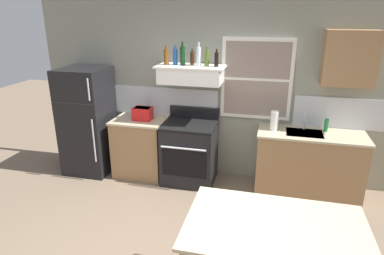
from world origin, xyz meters
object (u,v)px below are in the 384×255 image
at_px(paper_towel_roll, 274,121).
at_px(dish_soap_bottle, 326,125).
at_px(bottle_clear_tall, 199,56).
at_px(bottle_olive_oil_square, 207,58).
at_px(refrigerator, 88,121).
at_px(bottle_amber_wine, 166,57).
at_px(stove_range, 190,152).
at_px(toaster, 143,113).
at_px(bottle_blue_liqueur, 175,57).
at_px(bottle_balsamic_dark, 216,59).
at_px(bottle_brown_stout, 192,58).
at_px(bottle_dark_green_wine, 183,55).

xyz_separation_m(paper_towel_roll, dish_soap_bottle, (0.69, 0.10, -0.04)).
bearing_deg(bottle_clear_tall, paper_towel_roll, -1.34).
bearing_deg(paper_towel_roll, bottle_olive_oil_square, 177.97).
bearing_deg(refrigerator, bottle_amber_wine, 3.92).
height_order(stove_range, bottle_olive_oil_square, bottle_olive_oil_square).
xyz_separation_m(refrigerator, toaster, (0.91, 0.05, 0.18)).
height_order(stove_range, bottle_blue_liqueur, bottle_blue_liqueur).
bearing_deg(bottle_balsamic_dark, bottle_clear_tall, -177.49).
height_order(toaster, dish_soap_bottle, toaster).
bearing_deg(dish_soap_bottle, bottle_olive_oil_square, -177.73).
bearing_deg(bottle_olive_oil_square, bottle_brown_stout, 161.24).
distance_m(stove_range, bottle_amber_wine, 1.44).
distance_m(bottle_brown_stout, bottle_olive_oil_square, 0.24).
xyz_separation_m(bottle_blue_liqueur, bottle_dark_green_wine, (0.11, -0.01, 0.02)).
relative_size(bottle_blue_liqueur, bottle_balsamic_dark, 1.14).
relative_size(refrigerator, bottle_dark_green_wine, 5.17).
bearing_deg(bottle_amber_wine, stove_range, -10.55).
relative_size(toaster, bottle_amber_wine, 1.11).
relative_size(bottle_dark_green_wine, bottle_clear_tall, 1.00).
xyz_separation_m(bottle_dark_green_wine, bottle_balsamic_dark, (0.48, -0.02, -0.03)).
xyz_separation_m(toaster, bottle_clear_tall, (0.85, 0.03, 0.87)).
xyz_separation_m(bottle_amber_wine, dish_soap_bottle, (2.23, 0.07, -0.86)).
height_order(refrigerator, bottle_blue_liqueur, bottle_blue_liqueur).
bearing_deg(stove_range, bottle_blue_liqueur, 156.72).
relative_size(stove_range, paper_towel_roll, 4.04).
distance_m(refrigerator, bottle_brown_stout, 1.94).
bearing_deg(bottle_dark_green_wine, bottle_balsamic_dark, -2.00).
bearing_deg(toaster, stove_range, -2.26).
bearing_deg(bottle_amber_wine, bottle_clear_tall, -0.40).
distance_m(stove_range, bottle_brown_stout, 1.38).
bearing_deg(bottle_olive_oil_square, bottle_balsamic_dark, 0.78).
xyz_separation_m(bottle_amber_wine, paper_towel_roll, (1.55, -0.03, -0.81)).
xyz_separation_m(bottle_amber_wine, bottle_clear_tall, (0.47, -0.00, 0.02)).
bearing_deg(paper_towel_roll, refrigerator, -178.79).
distance_m(bottle_olive_oil_square, bottle_balsamic_dark, 0.13).
xyz_separation_m(bottle_amber_wine, bottle_blue_liqueur, (0.12, 0.03, 0.00)).
distance_m(stove_range, bottle_clear_tall, 1.42).
xyz_separation_m(refrigerator, bottle_brown_stout, (1.65, 0.17, 1.01)).
distance_m(bottle_dark_green_wine, paper_towel_roll, 1.56).
relative_size(bottle_amber_wine, bottle_clear_tall, 0.83).
bearing_deg(bottle_balsamic_dark, bottle_olive_oil_square, -179.22).
height_order(paper_towel_roll, dish_soap_bottle, paper_towel_roll).
distance_m(toaster, bottle_amber_wine, 0.93).
bearing_deg(dish_soap_bottle, paper_towel_roll, -171.72).
relative_size(refrigerator, dish_soap_bottle, 9.23).
bearing_deg(bottle_brown_stout, bottle_blue_liqueur, -168.62).
distance_m(bottle_balsamic_dark, paper_towel_roll, 1.16).
relative_size(bottle_balsamic_dark, dish_soap_bottle, 1.33).
xyz_separation_m(toaster, bottle_balsamic_dark, (1.10, 0.04, 0.84)).
xyz_separation_m(bottle_dark_green_wine, bottle_brown_stout, (0.12, 0.06, -0.04)).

